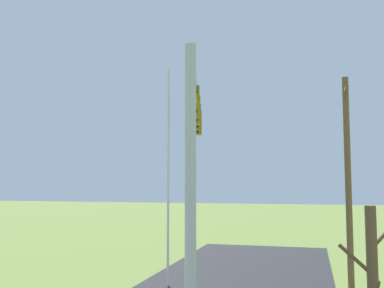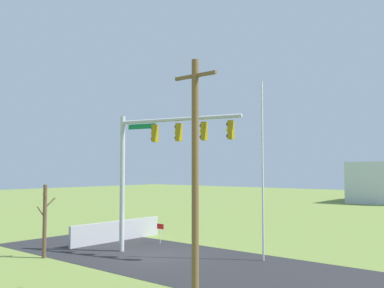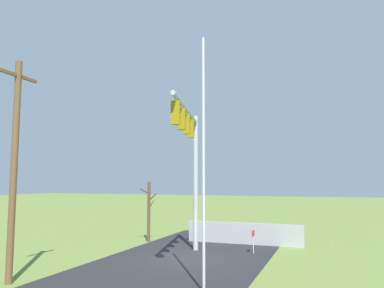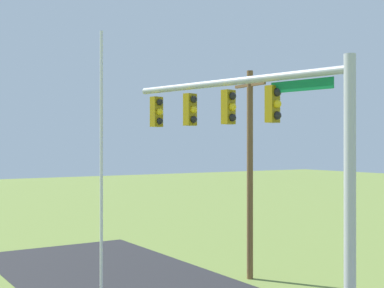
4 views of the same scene
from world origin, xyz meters
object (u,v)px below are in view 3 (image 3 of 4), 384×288
Objects in this scene: open_sign at (253,236)px; bare_tree at (149,211)px; signal_mast at (190,149)px; flagpole at (203,161)px; utility_pole at (14,165)px.

bare_tree is at bearing 77.61° from open_sign.
flagpole is at bearing -154.50° from signal_mast.
bare_tree is (3.91, 4.35, -3.58)m from signal_mast.
utility_pole reaches higher than open_sign.
flagpole reaches higher than open_sign.
signal_mast is 8.36m from utility_pole.
open_sign is (9.12, -7.55, -3.60)m from utility_pole.
bare_tree is at bearing -2.38° from utility_pole.
open_sign is at bearing -49.57° from signal_mast.
flagpole is at bearing 178.05° from open_sign.
signal_mast reaches higher than bare_tree.
signal_mast is 0.89× the size of utility_pole.
signal_mast reaches higher than open_sign.
flagpole is 7.45m from utility_pole.
signal_mast is 6.85m from bare_tree.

